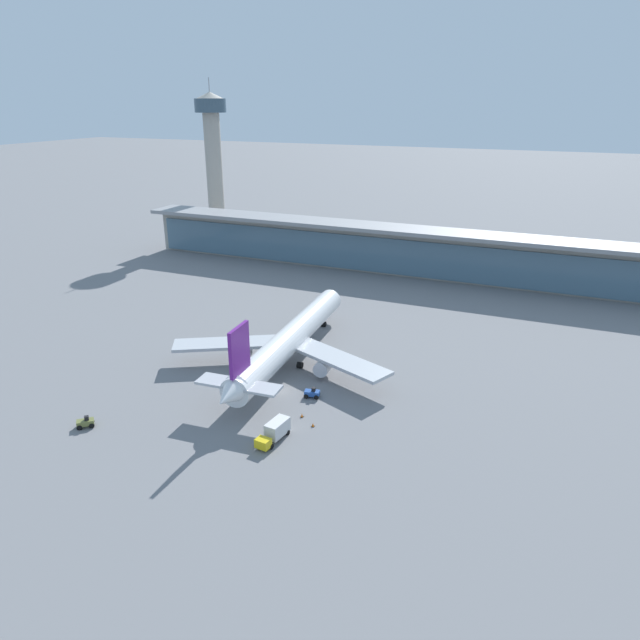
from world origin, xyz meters
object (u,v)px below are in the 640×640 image
at_px(safety_cone_bravo, 302,415).
at_px(service_truck_mid_apron_olive, 85,423).
at_px(service_truck_under_wing_blue, 312,393).
at_px(safety_cone_alpha, 313,425).
at_px(service_truck_near_nose_yellow, 275,431).
at_px(control_tower, 213,153).
at_px(airliner_on_stand, 289,340).

bearing_deg(safety_cone_bravo, service_truck_mid_apron_olive, -151.71).
xyz_separation_m(service_truck_under_wing_blue, safety_cone_alpha, (4.34, -9.47, -0.56)).
distance_m(service_truck_under_wing_blue, service_truck_mid_apron_olive, 40.14).
bearing_deg(service_truck_near_nose_yellow, control_tower, 125.86).
bearing_deg(service_truck_near_nose_yellow, airliner_on_stand, 111.41).
xyz_separation_m(airliner_on_stand, service_truck_near_nose_yellow, (10.86, -27.70, -3.53)).
distance_m(service_truck_under_wing_blue, safety_cone_alpha, 10.43).
bearing_deg(service_truck_near_nose_yellow, safety_cone_bravo, 82.90).
bearing_deg(control_tower, service_truck_near_nose_yellow, -54.14).
relative_size(airliner_on_stand, service_truck_under_wing_blue, 19.85).
xyz_separation_m(service_truck_near_nose_yellow, control_tower, (-91.58, 126.70, 31.25)).
bearing_deg(safety_cone_alpha, service_truck_near_nose_yellow, -123.29).
height_order(service_truck_under_wing_blue, service_truck_mid_apron_olive, same).
relative_size(service_truck_mid_apron_olive, control_tower, 0.05).
xyz_separation_m(service_truck_near_nose_yellow, service_truck_mid_apron_olive, (-31.67, -9.22, -0.82)).
distance_m(service_truck_near_nose_yellow, service_truck_mid_apron_olive, 33.00).
bearing_deg(service_truck_near_nose_yellow, service_truck_under_wing_blue, 90.83).
relative_size(airliner_on_stand, control_tower, 1.04).
bearing_deg(service_truck_mid_apron_olive, safety_cone_alpha, 23.39).
bearing_deg(service_truck_mid_apron_olive, control_tower, 113.78).
xyz_separation_m(service_truck_mid_apron_olive, control_tower, (-59.90, 135.92, 32.07)).
height_order(service_truck_near_nose_yellow, safety_cone_alpha, service_truck_near_nose_yellow).
distance_m(service_truck_under_wing_blue, safety_cone_bravo, 7.47).
distance_m(airliner_on_stand, service_truck_near_nose_yellow, 29.97).
bearing_deg(service_truck_under_wing_blue, control_tower, 129.46).
bearing_deg(service_truck_mid_apron_olive, service_truck_near_nose_yellow, 16.23).
bearing_deg(airliner_on_stand, safety_cone_bravo, -58.35).
xyz_separation_m(service_truck_under_wing_blue, service_truck_mid_apron_olive, (-31.44, -24.95, 0.00)).
bearing_deg(airliner_on_stand, service_truck_mid_apron_olive, -119.41).
relative_size(service_truck_near_nose_yellow, safety_cone_bravo, 10.75).
height_order(airliner_on_stand, safety_cone_alpha, airliner_on_stand).
height_order(service_truck_mid_apron_olive, control_tower, control_tower).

